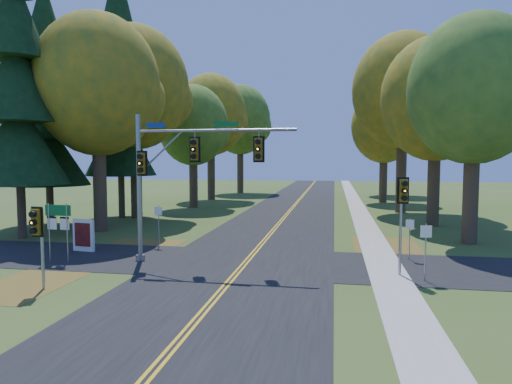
% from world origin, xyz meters
% --- Properties ---
extents(ground, '(160.00, 160.00, 0.00)m').
position_xyz_m(ground, '(0.00, 0.00, 0.00)').
color(ground, '#334D1B').
rests_on(ground, ground).
extents(road_main, '(8.00, 160.00, 0.02)m').
position_xyz_m(road_main, '(0.00, 0.00, 0.01)').
color(road_main, black).
rests_on(road_main, ground).
extents(road_cross, '(60.00, 6.00, 0.02)m').
position_xyz_m(road_cross, '(0.00, 2.00, 0.01)').
color(road_cross, black).
rests_on(road_cross, ground).
extents(centerline_left, '(0.10, 160.00, 0.01)m').
position_xyz_m(centerline_left, '(-0.10, 0.00, 0.03)').
color(centerline_left, gold).
rests_on(centerline_left, road_main).
extents(centerline_right, '(0.10, 160.00, 0.01)m').
position_xyz_m(centerline_right, '(0.10, 0.00, 0.03)').
color(centerline_right, gold).
rests_on(centerline_right, road_main).
extents(sidewalk_east, '(1.60, 160.00, 0.06)m').
position_xyz_m(sidewalk_east, '(6.20, 0.00, 0.03)').
color(sidewalk_east, '#9E998E').
rests_on(sidewalk_east, ground).
extents(leaf_patch_w_near, '(4.00, 6.00, 0.00)m').
position_xyz_m(leaf_patch_w_near, '(-6.50, 4.00, 0.01)').
color(leaf_patch_w_near, brown).
rests_on(leaf_patch_w_near, ground).
extents(leaf_patch_e, '(3.50, 8.00, 0.00)m').
position_xyz_m(leaf_patch_e, '(6.80, 6.00, 0.01)').
color(leaf_patch_e, brown).
rests_on(leaf_patch_e, ground).
extents(leaf_patch_w_far, '(3.00, 5.00, 0.00)m').
position_xyz_m(leaf_patch_w_far, '(-7.50, -3.00, 0.01)').
color(leaf_patch_w_far, brown).
rests_on(leaf_patch_w_far, ground).
extents(tree_w_a, '(8.00, 8.00, 14.15)m').
position_xyz_m(tree_w_a, '(-11.13, 9.38, 9.49)').
color(tree_w_a, '#38281C').
rests_on(tree_w_a, ground).
extents(tree_e_a, '(7.20, 7.20, 12.73)m').
position_xyz_m(tree_e_a, '(11.57, 8.77, 8.53)').
color(tree_e_a, '#38281C').
rests_on(tree_e_a, ground).
extents(tree_w_b, '(8.60, 8.60, 15.38)m').
position_xyz_m(tree_w_b, '(-11.72, 16.29, 10.37)').
color(tree_w_b, '#38281C').
rests_on(tree_w_b, ground).
extents(tree_e_b, '(7.60, 7.60, 13.33)m').
position_xyz_m(tree_e_b, '(10.97, 15.58, 8.90)').
color(tree_e_b, '#38281C').
rests_on(tree_e_b, ground).
extents(tree_w_c, '(6.80, 6.80, 11.91)m').
position_xyz_m(tree_w_c, '(-9.54, 24.47, 7.94)').
color(tree_w_c, '#38281C').
rests_on(tree_w_c, ground).
extents(tree_e_c, '(8.80, 8.80, 15.79)m').
position_xyz_m(tree_e_c, '(9.88, 23.69, 10.66)').
color(tree_e_c, '#38281C').
rests_on(tree_e_c, ground).
extents(tree_w_d, '(8.20, 8.20, 14.56)m').
position_xyz_m(tree_w_d, '(-10.13, 33.18, 9.78)').
color(tree_w_d, '#38281C').
rests_on(tree_w_d, ground).
extents(tree_e_d, '(7.00, 7.00, 12.32)m').
position_xyz_m(tree_e_d, '(9.26, 32.87, 8.24)').
color(tree_e_d, '#38281C').
rests_on(tree_e_d, ground).
extents(tree_w_e, '(8.40, 8.40, 14.97)m').
position_xyz_m(tree_w_e, '(-8.92, 44.09, 10.07)').
color(tree_w_e, '#38281C').
rests_on(tree_w_e, ground).
extents(tree_e_e, '(7.80, 7.80, 13.74)m').
position_xyz_m(tree_e_e, '(10.47, 43.58, 9.19)').
color(tree_e_e, '#38281C').
rests_on(tree_e_e, ground).
extents(pine_a, '(5.60, 5.60, 19.48)m').
position_xyz_m(pine_a, '(-14.50, 6.00, 9.18)').
color(pine_a, '#38281C').
rests_on(pine_a, ground).
extents(pine_b, '(5.60, 5.60, 17.31)m').
position_xyz_m(pine_b, '(-16.00, 11.00, 8.16)').
color(pine_b, '#38281C').
rests_on(pine_b, ground).
extents(pine_c, '(5.60, 5.60, 20.56)m').
position_xyz_m(pine_c, '(-13.00, 16.00, 9.69)').
color(pine_c, '#38281C').
rests_on(pine_c, ground).
extents(traffic_mast, '(7.50, 0.67, 6.80)m').
position_xyz_m(traffic_mast, '(-3.09, 1.36, 4.37)').
color(traffic_mast, gray).
rests_on(traffic_mast, ground).
extents(east_signal_pole, '(0.47, 0.54, 4.05)m').
position_xyz_m(east_signal_pole, '(6.66, 0.47, 3.07)').
color(east_signal_pole, gray).
rests_on(east_signal_pole, ground).
extents(ped_signal_pole, '(0.48, 0.56, 3.07)m').
position_xyz_m(ped_signal_pole, '(-6.53, -3.69, 2.28)').
color(ped_signal_pole, '#96999F').
rests_on(ped_signal_pole, ground).
extents(route_sign_cluster, '(1.28, 0.09, 2.74)m').
position_xyz_m(route_sign_cluster, '(-8.50, 0.52, 1.93)').
color(route_sign_cluster, gray).
rests_on(route_sign_cluster, ground).
extents(info_kiosk, '(1.22, 0.34, 1.68)m').
position_xyz_m(info_kiosk, '(-8.72, 2.99, 0.83)').
color(info_kiosk, silver).
rests_on(info_kiosk, ground).
extents(reg_sign_e_north, '(0.38, 0.11, 1.98)m').
position_xyz_m(reg_sign_e_north, '(7.50, 3.77, 1.36)').
color(reg_sign_e_north, gray).
rests_on(reg_sign_e_north, ground).
extents(reg_sign_e_south, '(0.43, 0.09, 2.27)m').
position_xyz_m(reg_sign_e_south, '(7.50, -0.01, 1.56)').
color(reg_sign_e_south, gray).
rests_on(reg_sign_e_south, ground).
extents(reg_sign_w, '(0.43, 0.08, 2.26)m').
position_xyz_m(reg_sign_w, '(-5.41, 4.90, 1.55)').
color(reg_sign_w, gray).
rests_on(reg_sign_w, ground).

